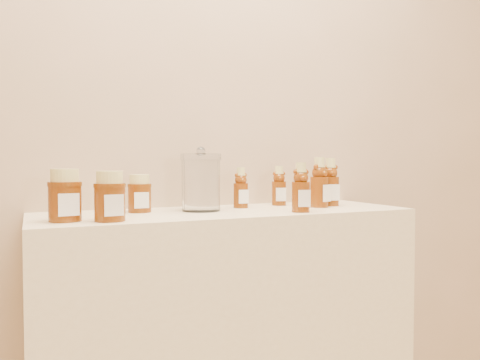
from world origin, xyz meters
name	(u,v)px	position (x,y,z in m)	size (l,w,h in m)	color
wall_back	(206,80)	(0.00, 1.75, 1.35)	(3.50, 0.02, 2.70)	tan
display_table	(228,348)	(0.00, 1.55, 0.45)	(1.20, 0.40, 0.90)	beige
bear_bottle_back_left	(241,185)	(0.08, 1.62, 0.98)	(0.05, 0.05, 0.16)	#5A2507
bear_bottle_back_mid	(279,183)	(0.25, 1.65, 0.98)	(0.06, 0.06, 0.16)	#5A2507
bear_bottle_back_right	(330,179)	(0.41, 1.57, 1.00)	(0.07, 0.07, 0.19)	#5A2507
bear_bottle_front_left	(301,184)	(0.19, 1.42, 0.99)	(0.06, 0.06, 0.18)	#5A2507
bear_bottle_front_right	(319,179)	(0.34, 1.53, 1.00)	(0.07, 0.07, 0.20)	#5A2507
honey_jar_left	(65,195)	(-0.50, 1.48, 0.97)	(0.09, 0.09, 0.14)	#5A2507
honey_jar_back	(140,193)	(-0.27, 1.62, 0.96)	(0.08, 0.08, 0.12)	#5A2507
honey_jar_front	(110,196)	(-0.39, 1.43, 0.97)	(0.08, 0.08, 0.13)	#5A2507
glass_canister	(201,180)	(-0.08, 1.58, 1.00)	(0.13, 0.13, 0.20)	white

